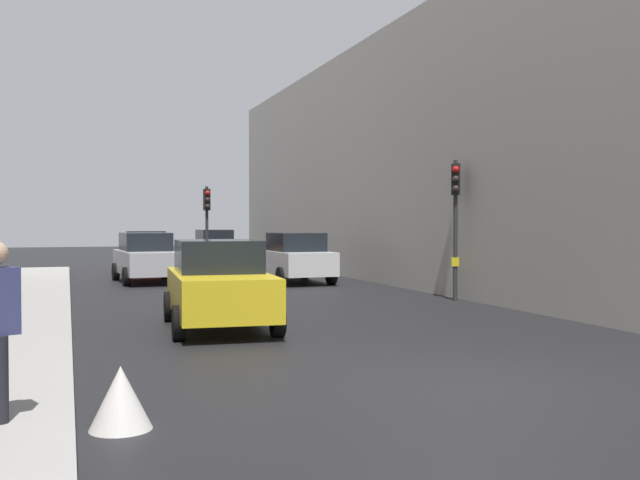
{
  "coord_description": "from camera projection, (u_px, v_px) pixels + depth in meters",
  "views": [
    {
      "loc": [
        -5.17,
        -8.71,
        2.1
      ],
      "look_at": [
        -0.12,
        6.03,
        1.75
      ],
      "focal_mm": 41.47,
      "sensor_mm": 36.0,
      "label": 1
    }
  ],
  "objects": [
    {
      "name": "car_red_sedan",
      "position": [
        146.0,
        252.0,
        31.68
      ],
      "size": [
        2.17,
        4.28,
        1.76
      ],
      "color": "red",
      "rests_on": "ground"
    },
    {
      "name": "car_white_compact",
      "position": [
        294.0,
        258.0,
        26.13
      ],
      "size": [
        2.15,
        4.27,
        1.76
      ],
      "color": "silver",
      "rests_on": "ground"
    },
    {
      "name": "building_facade_right",
      "position": [
        505.0,
        165.0,
        28.97
      ],
      "size": [
        12.0,
        35.98,
        8.81
      ],
      "primitive_type": "cube",
      "color": "#B2ADA3",
      "rests_on": "ground"
    },
    {
      "name": "car_yellow_taxi",
      "position": [
        219.0,
        284.0,
        14.77
      ],
      "size": [
        2.25,
        4.31,
        1.76
      ],
      "color": "yellow",
      "rests_on": "ground"
    },
    {
      "name": "ground_plane",
      "position": [
        473.0,
        379.0,
        9.96
      ],
      "size": [
        120.0,
        120.0,
        0.0
      ],
      "primitive_type": "plane",
      "color": "black"
    },
    {
      "name": "traffic_light_far_median",
      "position": [
        207.0,
        214.0,
        28.97
      ],
      "size": [
        0.24,
        0.43,
        3.54
      ],
      "color": "#2D2D2D",
      "rests_on": "ground"
    },
    {
      "name": "traffic_light_mid_street",
      "position": [
        456.0,
        204.0,
        20.01
      ],
      "size": [
        0.36,
        0.45,
        3.81
      ],
      "color": "#2D2D2D",
      "rests_on": "ground"
    },
    {
      "name": "car_silver_hatchback",
      "position": [
        146.0,
        258.0,
        26.21
      ],
      "size": [
        2.24,
        4.31,
        1.76
      ],
      "color": "#BCBCC1",
      "rests_on": "ground"
    },
    {
      "name": "car_dark_suv",
      "position": [
        214.0,
        246.0,
        38.88
      ],
      "size": [
        2.15,
        4.27,
        1.76
      ],
      "color": "black",
      "rests_on": "ground"
    },
    {
      "name": "warning_sign_triangle",
      "position": [
        121.0,
        398.0,
        7.51
      ],
      "size": [
        0.64,
        0.64,
        0.65
      ],
      "primitive_type": "cone",
      "color": "silver",
      "rests_on": "ground"
    }
  ]
}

